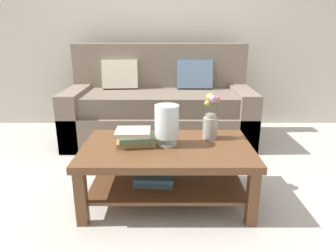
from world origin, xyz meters
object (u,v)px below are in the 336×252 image
(couch, at_px, (160,108))
(glass_hurricane_vase, at_px, (168,123))
(book_stack_main, at_px, (136,137))
(flower_pitcher, at_px, (212,122))
(coffee_table, at_px, (167,161))

(couch, distance_m, glass_hurricane_vase, 1.35)
(couch, relative_size, book_stack_main, 6.88)
(couch, height_order, glass_hurricane_vase, couch)
(couch, xyz_separation_m, glass_hurricane_vase, (0.09, -1.33, 0.23))
(couch, distance_m, flower_pitcher, 1.28)
(coffee_table, relative_size, flower_pitcher, 3.51)
(book_stack_main, xyz_separation_m, flower_pitcher, (0.55, 0.13, 0.08))
(flower_pitcher, bearing_deg, coffee_table, -154.41)
(book_stack_main, xyz_separation_m, glass_hurricane_vase, (0.22, 0.00, 0.11))
(coffee_table, height_order, book_stack_main, book_stack_main)
(flower_pitcher, bearing_deg, couch, 109.08)
(glass_hurricane_vase, distance_m, flower_pitcher, 0.35)
(coffee_table, bearing_deg, flower_pitcher, 25.59)
(couch, relative_size, glass_hurricane_vase, 6.95)
(coffee_table, height_order, flower_pitcher, flower_pitcher)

